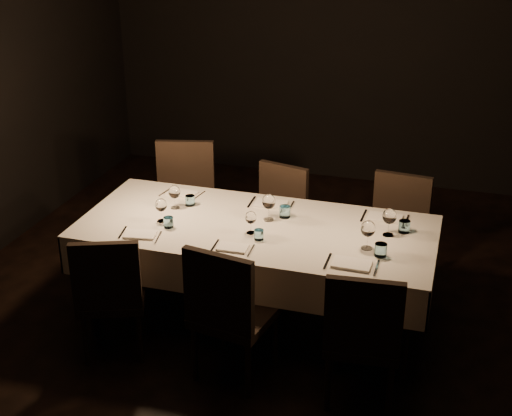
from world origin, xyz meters
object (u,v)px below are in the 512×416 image
(chair_near_left, at_px, (110,291))
(chair_far_right, at_px, (397,228))
(chair_near_center, at_px, (228,309))
(chair_near_right, at_px, (363,333))
(chair_far_center, at_px, (277,215))
(dining_table, at_px, (256,235))
(chair_far_left, at_px, (184,197))

(chair_near_left, distance_m, chair_far_right, 2.28)
(chair_near_center, bearing_deg, chair_far_right, -109.68)
(chair_near_right, xyz_separation_m, chair_far_center, (-0.95, 1.51, -0.02))
(dining_table, distance_m, chair_far_right, 1.21)
(chair_far_left, distance_m, chair_far_right, 1.79)
(chair_far_right, bearing_deg, dining_table, -134.24)
(chair_near_left, distance_m, chair_far_left, 1.51)
(chair_near_left, bearing_deg, chair_far_left, -108.49)
(chair_near_right, height_order, chair_far_right, chair_near_right)
(chair_near_right, xyz_separation_m, chair_far_right, (0.03, 1.52, -0.01))
(chair_near_right, relative_size, chair_far_center, 1.04)
(dining_table, height_order, chair_far_center, chair_far_center)
(chair_far_right, bearing_deg, chair_near_center, -113.74)
(chair_near_right, bearing_deg, chair_far_left, -45.91)
(chair_near_right, bearing_deg, chair_near_left, -5.78)
(chair_near_left, height_order, chair_far_left, chair_far_left)
(chair_far_left, height_order, chair_far_right, chair_far_left)
(chair_near_left, height_order, chair_near_center, chair_near_center)
(chair_near_right, relative_size, chair_far_left, 0.93)
(chair_near_left, height_order, chair_far_right, chair_far_right)
(chair_far_left, relative_size, chair_far_center, 1.12)
(dining_table, bearing_deg, chair_far_right, 39.59)
(chair_near_center, xyz_separation_m, chair_far_left, (-0.91, 1.53, 0.02))
(chair_near_center, xyz_separation_m, chair_far_center, (-0.10, 1.52, -0.03))
(chair_near_center, height_order, chair_near_right, chair_near_center)
(dining_table, bearing_deg, chair_near_right, -40.01)
(chair_far_center, relative_size, chair_far_right, 0.97)
(chair_far_left, bearing_deg, chair_far_center, -14.81)
(chair_near_right, distance_m, chair_far_center, 1.78)
(chair_far_left, bearing_deg, chair_near_left, -101.23)
(dining_table, distance_m, chair_far_left, 1.17)
(chair_far_center, xyz_separation_m, chair_far_right, (0.97, 0.00, 0.01))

